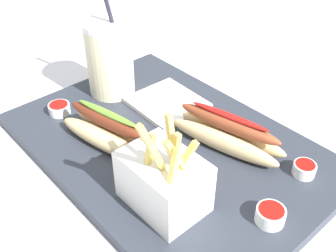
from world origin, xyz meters
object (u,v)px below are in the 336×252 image
at_px(hot_dog_2, 109,131).
at_px(ketchup_cup_3, 304,169).
at_px(hot_dog_1, 227,134).
at_px(napkin_stack, 167,103).
at_px(fries_basket, 164,181).
at_px(ketchup_cup_2, 270,215).
at_px(soda_cup, 110,58).
at_px(ketchup_cup_1, 59,108).

xyz_separation_m(hot_dog_2, ketchup_cup_3, (0.24, 0.16, -0.01)).
height_order(hot_dog_1, napkin_stack, hot_dog_1).
xyz_separation_m(fries_basket, hot_dog_2, (-0.15, 0.02, -0.02)).
relative_size(ketchup_cup_2, ketchup_cup_3, 1.16).
height_order(soda_cup, ketchup_cup_3, soda_cup).
relative_size(hot_dog_1, ketchup_cup_2, 5.03).
height_order(hot_dog_1, ketchup_cup_2, hot_dog_1).
bearing_deg(soda_cup, hot_dog_1, 8.66).
height_order(fries_basket, hot_dog_1, fries_basket).
bearing_deg(soda_cup, napkin_stack, 23.12).
height_order(ketchup_cup_1, ketchup_cup_3, ketchup_cup_3).
xyz_separation_m(ketchup_cup_1, ketchup_cup_2, (0.38, 0.08, 0.00)).
distance_m(hot_dog_2, ketchup_cup_2, 0.26).
relative_size(ketchup_cup_3, napkin_stack, 0.27).
distance_m(ketchup_cup_1, ketchup_cup_3, 0.40).
xyz_separation_m(soda_cup, ketchup_cup_3, (0.36, 0.07, -0.06)).
bearing_deg(ketchup_cup_2, soda_cup, 175.12).
xyz_separation_m(hot_dog_2, ketchup_cup_1, (-0.12, -0.02, -0.01)).
relative_size(soda_cup, ketchup_cup_3, 6.66).
distance_m(ketchup_cup_2, napkin_stack, 0.28).
height_order(fries_basket, napkin_stack, fries_basket).
distance_m(ketchup_cup_3, napkin_stack, 0.26).
relative_size(fries_basket, ketchup_cup_2, 4.14).
height_order(ketchup_cup_3, napkin_stack, ketchup_cup_3).
distance_m(hot_dog_1, napkin_stack, 0.14).
xyz_separation_m(soda_cup, ketchup_cup_2, (0.37, -0.03, -0.06)).
bearing_deg(hot_dog_1, ketchup_cup_2, -27.59).
xyz_separation_m(hot_dog_1, ketchup_cup_3, (0.11, 0.03, -0.01)).
height_order(soda_cup, hot_dog_2, soda_cup).
bearing_deg(napkin_stack, soda_cup, -156.88).
bearing_deg(fries_basket, hot_dog_2, 172.28).
xyz_separation_m(fries_basket, hot_dog_1, (-0.02, 0.15, -0.02)).
bearing_deg(ketchup_cup_2, hot_dog_1, 152.41).
height_order(soda_cup, hot_dog_1, soda_cup).
xyz_separation_m(hot_dog_1, ketchup_cup_2, (0.13, -0.07, -0.01)).
distance_m(hot_dog_2, ketchup_cup_3, 0.29).
bearing_deg(soda_cup, ketchup_cup_2, -4.88).
bearing_deg(ketchup_cup_2, ketchup_cup_3, 100.49).
xyz_separation_m(fries_basket, ketchup_cup_3, (0.09, 0.18, -0.03)).
bearing_deg(soda_cup, ketchup_cup_1, -90.88).
distance_m(fries_basket, napkin_stack, 0.23).
xyz_separation_m(hot_dog_1, ketchup_cup_1, (-0.24, -0.14, -0.01)).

